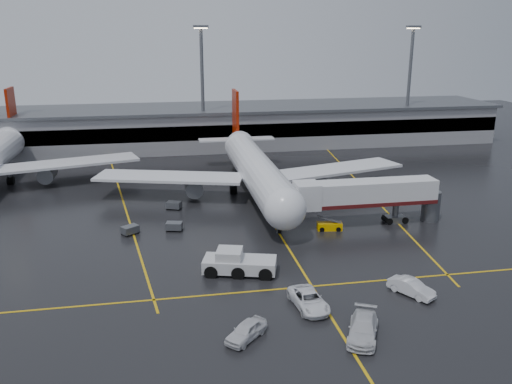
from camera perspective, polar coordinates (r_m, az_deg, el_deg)
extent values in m
plane|color=black|center=(74.10, 1.24, -2.44)|extent=(220.00, 220.00, 0.00)
cube|color=gold|center=(74.10, 1.24, -2.43)|extent=(0.25, 90.00, 0.02)
cube|color=gold|center=(54.41, 5.98, -9.94)|extent=(60.00, 0.25, 0.02)
cube|color=gold|center=(82.42, -13.95, -0.94)|extent=(9.99, 69.35, 0.02)
cube|color=gold|center=(88.30, 11.43, 0.41)|extent=(7.57, 69.64, 0.02)
cube|color=gray|center=(119.14, -3.43, 6.89)|extent=(120.00, 18.00, 8.00)
cube|color=black|center=(110.46, -2.86, 6.38)|extent=(120.00, 0.40, 3.00)
cube|color=#595B60|center=(118.48, -3.46, 8.94)|extent=(122.00, 19.00, 0.60)
cylinder|color=#595B60|center=(111.54, -5.71, 10.58)|extent=(0.70, 0.70, 25.00)
cube|color=#595B60|center=(110.90, -5.90, 17.11)|extent=(3.00, 1.20, 0.50)
cube|color=#FFE5B2|center=(110.90, -5.90, 16.96)|extent=(2.60, 0.90, 0.20)
cylinder|color=#595B60|center=(123.67, 15.93, 10.63)|extent=(0.70, 0.70, 25.00)
cube|color=#595B60|center=(123.10, 16.42, 16.51)|extent=(3.00, 1.20, 0.50)
cube|color=#FFE5B2|center=(123.10, 16.41, 16.37)|extent=(2.60, 0.90, 0.20)
cylinder|color=silver|center=(80.40, 0.11, 2.23)|extent=(5.20, 36.00, 5.20)
sphere|color=silver|center=(63.51, 3.08, -1.78)|extent=(5.20, 5.20, 5.20)
cone|color=silver|center=(100.48, -2.08, 5.52)|extent=(4.94, 8.00, 4.94)
cube|color=#921602|center=(100.61, -2.20, 8.37)|extent=(0.50, 5.50, 8.50)
cube|color=silver|center=(100.44, -2.08, 5.64)|extent=(14.00, 3.00, 0.25)
cube|color=silver|center=(81.28, -9.20, 1.59)|extent=(22.80, 11.83, 0.40)
cube|color=silver|center=(85.71, 8.45, 2.42)|extent=(22.80, 11.83, 0.40)
cylinder|color=#595B60|center=(80.82, -6.65, 0.58)|extent=(2.60, 4.50, 2.60)
cylinder|color=#595B60|center=(84.10, 6.37, 1.23)|extent=(2.60, 4.50, 2.60)
cylinder|color=#595B60|center=(67.33, 2.45, -3.57)|extent=(0.56, 0.56, 2.00)
cylinder|color=#595B60|center=(83.61, -2.42, 0.52)|extent=(0.56, 0.56, 2.00)
cylinder|color=#595B60|center=(84.70, 1.87, 0.74)|extent=(0.56, 0.56, 2.00)
cylinder|color=black|center=(67.52, 2.44, -4.00)|extent=(0.40, 1.10, 1.10)
cylinder|color=black|center=(83.74, -2.42, 0.22)|extent=(1.00, 1.40, 1.40)
cylinder|color=black|center=(84.82, 1.87, 0.45)|extent=(1.00, 1.40, 1.40)
cone|color=silver|center=(114.67, -24.37, 5.45)|extent=(4.94, 8.00, 4.94)
cube|color=#921602|center=(114.90, -24.56, 7.94)|extent=(0.50, 5.50, 8.50)
cube|color=silver|center=(114.64, -24.39, 5.55)|extent=(14.00, 3.00, 0.25)
cube|color=silver|center=(94.09, -19.19, 2.94)|extent=(22.80, 11.83, 0.40)
cylinder|color=#595B60|center=(94.07, -21.30, 1.84)|extent=(2.60, 4.50, 2.60)
cylinder|color=#595B60|center=(97.60, -24.66, 1.35)|extent=(0.56, 0.56, 2.00)
cylinder|color=black|center=(97.71, -24.63, 1.10)|extent=(1.00, 1.40, 1.40)
cube|color=silver|center=(70.68, 11.83, -0.02)|extent=(18.00, 3.20, 3.00)
cube|color=#4B0F10|center=(71.06, 11.77, -1.02)|extent=(18.00, 3.30, 0.50)
cube|color=silver|center=(68.06, 5.42, -0.38)|extent=(3.00, 3.40, 3.30)
cylinder|color=#595B60|center=(73.11, 14.61, -2.03)|extent=(0.80, 0.80, 3.00)
cube|color=#595B60|center=(73.45, 14.55, -2.81)|extent=(2.60, 1.60, 0.90)
cylinder|color=#595B60|center=(75.17, 18.10, -1.41)|extent=(2.40, 2.40, 4.00)
cylinder|color=black|center=(73.00, 13.76, -2.87)|extent=(0.90, 1.80, 0.90)
cylinder|color=black|center=(73.91, 15.32, -2.74)|extent=(0.90, 1.80, 0.90)
cube|color=silver|center=(56.54, -1.74, -7.70)|extent=(8.09, 4.95, 1.30)
cube|color=silver|center=(56.23, -2.85, -6.65)|extent=(3.19, 3.19, 1.08)
cube|color=black|center=(56.23, -2.85, -6.65)|extent=(2.87, 2.87, 0.97)
cylinder|color=black|center=(57.08, -4.56, -7.92)|extent=(2.22, 3.50, 1.40)
cylinder|color=black|center=(56.69, -1.74, -8.05)|extent=(2.22, 3.50, 1.40)
cylinder|color=black|center=(56.45, 1.12, -8.16)|extent=(2.22, 3.50, 1.40)
cube|color=#EDAA00|center=(69.13, 7.82, -3.62)|extent=(3.30, 1.76, 0.96)
cube|color=#595B60|center=(68.82, 7.85, -2.90)|extent=(3.11, 1.23, 1.10)
cylinder|color=black|center=(69.05, 6.95, -3.81)|extent=(0.83, 1.56, 0.61)
cylinder|color=black|center=(69.39, 8.67, -3.77)|extent=(0.83, 1.56, 0.61)
imported|color=white|center=(50.24, 5.63, -11.36)|extent=(3.14, 5.77, 1.54)
imported|color=silver|center=(46.52, 11.32, -14.02)|extent=(4.53, 6.12, 1.65)
imported|color=silver|center=(54.33, 16.20, -9.72)|extent=(3.78, 4.80, 1.53)
imported|color=silver|center=(45.52, -1.05, -14.53)|extent=(4.28, 4.29, 1.47)
cube|color=#595B60|center=(68.93, -8.70, -3.57)|extent=(2.24, 1.71, 0.90)
cylinder|color=black|center=(68.79, -9.41, -4.07)|extent=(0.40, 0.20, 0.40)
cylinder|color=black|center=(68.48, -8.10, -4.10)|extent=(0.40, 0.20, 0.40)
cylinder|color=black|center=(69.70, -9.25, -3.78)|extent=(0.40, 0.20, 0.40)
cylinder|color=black|center=(69.40, -7.95, -3.81)|extent=(0.40, 0.20, 0.40)
cube|color=#595B60|center=(68.75, -13.25, -3.89)|extent=(2.38, 2.23, 0.90)
cylinder|color=black|center=(68.12, -13.55, -4.53)|extent=(0.40, 0.20, 0.40)
cylinder|color=black|center=(68.93, -12.44, -4.20)|extent=(0.40, 0.20, 0.40)
cylinder|color=black|center=(68.91, -14.01, -4.31)|extent=(0.40, 0.20, 0.40)
cylinder|color=black|center=(69.71, -12.91, -3.99)|extent=(0.40, 0.20, 0.40)
cube|color=#595B60|center=(77.08, -8.73, -1.36)|extent=(2.34, 1.96, 0.90)
cylinder|color=black|center=(77.05, -9.40, -1.77)|extent=(0.40, 0.20, 0.40)
cylinder|color=black|center=(76.51, -8.28, -1.85)|extent=(0.40, 0.20, 0.40)
cylinder|color=black|center=(77.94, -9.14, -1.54)|extent=(0.40, 0.20, 0.40)
cylinder|color=black|center=(77.40, -8.03, -1.62)|extent=(0.40, 0.20, 0.40)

